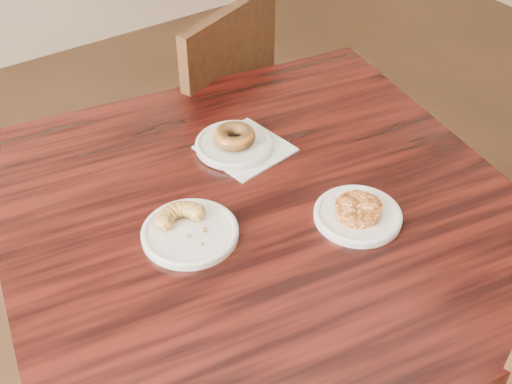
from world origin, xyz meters
TOP-DOWN VIEW (x-y plane):
  - cafe_table at (-0.15, 0.25)m, footprint 1.12×1.12m
  - chair_far at (0.04, 0.91)m, footprint 0.53×0.53m
  - napkin at (-0.07, 0.42)m, footprint 0.19×0.19m
  - plate_donut at (-0.09, 0.44)m, footprint 0.17×0.17m
  - plate_cruller at (-0.30, 0.26)m, footprint 0.18×0.18m
  - plate_fritter at (-0.02, 0.12)m, footprint 0.17×0.17m
  - glazed_donut at (-0.09, 0.44)m, footprint 0.09×0.09m
  - apple_fritter at (-0.02, 0.12)m, footprint 0.12×0.12m
  - cruller_fragment at (-0.30, 0.26)m, footprint 0.11×0.11m

SIDE VIEW (x-z plane):
  - cafe_table at x=-0.15m, z-range 0.00..0.75m
  - chair_far at x=0.04m, z-range 0.00..0.90m
  - napkin at x=-0.07m, z-range 0.75..0.75m
  - plate_cruller at x=-0.30m, z-range 0.75..0.76m
  - plate_fritter at x=-0.02m, z-range 0.75..0.76m
  - plate_donut at x=-0.09m, z-range 0.75..0.77m
  - apple_fritter at x=-0.02m, z-range 0.76..0.79m
  - cruller_fragment at x=-0.30m, z-range 0.76..0.79m
  - glazed_donut at x=-0.09m, z-range 0.77..0.80m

